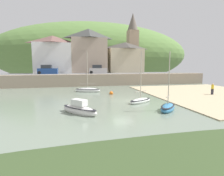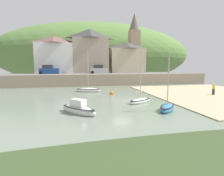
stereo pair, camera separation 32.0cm
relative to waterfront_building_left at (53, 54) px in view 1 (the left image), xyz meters
The scene contains 15 objects.
ground 37.24m from the waterfront_building_left, 71.59° to the right, with size 48.00×41.00×0.61m.
quay_seawall 13.90m from the waterfront_building_left, 37.12° to the right, with size 48.00×9.40×2.40m.
hillside_backdrop 33.01m from the waterfront_building_left, 65.53° to the left, with size 80.00×44.00×24.77m.
waterfront_building_left is the anchor object (origin of this frame).
waterfront_building_centre 8.60m from the waterfront_building_left, ahead, with size 8.84×5.18×10.78m.
waterfront_building_right 18.05m from the waterfront_building_left, ahead, with size 9.14×5.18×7.80m.
church_with_spire 22.13m from the waterfront_building_left, 10.59° to the left, with size 3.00×3.00×16.41m.
sailboat_far_left 33.59m from the waterfront_building_left, 66.65° to the right, with size 2.95×3.15×5.72m.
fishing_boat_green 30.62m from the waterfront_building_left, 80.83° to the right, with size 3.47×3.68×1.50m.
dinghy_open_wooden 29.63m from the waterfront_building_left, 65.80° to the right, with size 3.51×2.62×5.94m.
sailboat_nearest_shore 19.15m from the waterfront_building_left, 68.37° to the right, with size 4.22×2.31×6.67m.
parked_car_near_slipway 5.87m from the waterfront_building_left, 100.80° to the right, with size 4.18×1.89×1.95m.
parked_car_by_wall 11.64m from the waterfront_building_left, 24.05° to the right, with size 4.18×1.91×1.95m.
person_on_slipway 34.22m from the waterfront_building_left, 45.14° to the right, with size 0.34×0.34×1.62m.
mooring_buoy 23.15m from the waterfront_building_left, 63.66° to the right, with size 0.56×0.56×0.56m.
Camera 1 is at (-5.99, -20.01, 4.29)m, focal length 28.47 mm.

